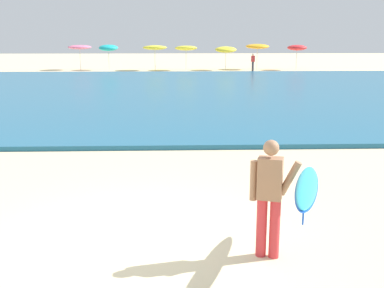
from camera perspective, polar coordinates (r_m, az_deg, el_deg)
ground_plane at (r=7.36m, az=-6.80°, el=-12.05°), size 160.00×160.00×0.00m
sea at (r=26.80m, az=-3.38°, el=6.56°), size 120.00×28.00×0.14m
surfer_with_board at (r=6.61m, az=11.49°, el=-5.60°), size 1.26×2.36×1.73m
beach_umbrella_0 at (r=45.77m, az=-13.63°, el=11.48°), size 2.19×2.20×2.31m
beach_umbrella_1 at (r=45.05m, az=-10.22°, el=11.53°), size 1.80×1.83×2.39m
beach_umbrella_2 at (r=44.06m, az=-4.59°, el=11.71°), size 2.23×2.24×2.32m
beach_umbrella_3 at (r=44.10m, az=-0.74°, el=11.69°), size 2.09×2.11×2.30m
beach_umbrella_4 at (r=44.40m, az=4.17°, el=11.48°), size 2.00×2.04×2.24m
beach_umbrella_5 at (r=45.66m, az=8.03°, el=11.78°), size 2.24×2.26×2.43m
beach_umbrella_6 at (r=45.60m, az=12.76°, el=11.45°), size 1.81×1.81×2.31m
beachgoer_near_row_left at (r=43.10m, az=7.48°, el=9.98°), size 0.32×0.20×1.58m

